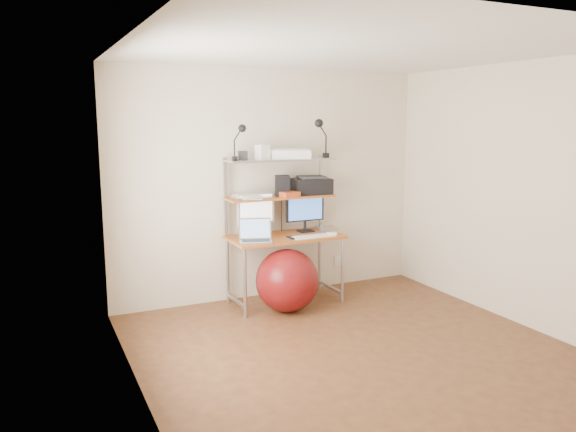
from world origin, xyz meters
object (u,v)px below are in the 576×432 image
printer (311,185)px  exercise_ball (287,280)px  monitor_silver (256,211)px  monitor_black (305,211)px  laptop (255,236)px

printer → exercise_ball: 1.11m
monitor_silver → printer: bearing=-9.5°
monitor_silver → monitor_black: size_ratio=1.08×
monitor_black → laptop: bearing=-160.9°
monitor_silver → exercise_ball: monitor_silver is taller
monitor_black → exercise_ball: monitor_black is taller
monitor_black → laptop: size_ratio=1.16×
monitor_black → laptop: monitor_black is taller
monitor_silver → printer: printer is taller
monitor_silver → exercise_ball: bearing=-75.6°
monitor_silver → monitor_black: bearing=-11.7°
monitor_silver → exercise_ball: size_ratio=0.75×
monitor_silver → exercise_ball: 0.80m
printer → exercise_ball: size_ratio=0.67×
monitor_black → exercise_ball: bearing=-136.0°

